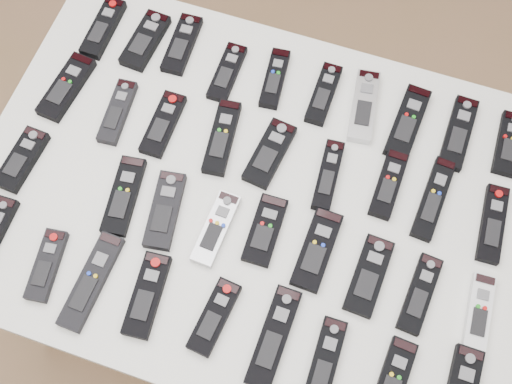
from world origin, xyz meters
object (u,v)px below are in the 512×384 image
(remote_4, at_px, (275,79))
(remote_25, at_px, (369,276))
(remote_23, at_px, (265,230))
(remote_24, at_px, (317,250))
(remote_20, at_px, (124,196))
(remote_12, at_px, (163,124))
(remote_6, at_px, (364,106))
(table, at_px, (256,205))
(remote_1, at_px, (145,40))
(remote_9, at_px, (510,144))
(remote_8, at_px, (458,133))
(remote_27, at_px, (479,313))
(remote_21, at_px, (165,210))
(remote_29, at_px, (47,265))
(remote_15, at_px, (328,175))
(remote_33, at_px, (274,337))
(remote_17, at_px, (433,199))
(remote_11, at_px, (118,112))
(remote_5, at_px, (324,94))
(remote_30, at_px, (91,281))
(remote_14, at_px, (270,153))
(remote_2, at_px, (182,44))
(remote_10, at_px, (67,87))
(remote_3, at_px, (227,73))
(remote_13, at_px, (222,137))
(remote_7, at_px, (407,122))
(remote_16, at_px, (389,184))
(remote_34, at_px, (324,365))
(remote_35, at_px, (393,381))
(remote_26, at_px, (420,294))
(remote_31, at_px, (147,295))
(remote_22, at_px, (216,229))
(remote_18, at_px, (493,224))

(remote_4, relative_size, remote_25, 0.93)
(remote_23, xyz_separation_m, remote_24, (0.12, -0.01, 0.00))
(remote_20, bearing_deg, remote_12, 78.01)
(remote_6, bearing_deg, remote_24, -97.82)
(table, xyz_separation_m, remote_1, (-0.38, 0.29, 0.07))
(remote_9, height_order, remote_24, remote_24)
(remote_8, bearing_deg, remote_27, -71.09)
(remote_21, bearing_deg, remote_29, -143.05)
(remote_15, distance_m, remote_33, 0.37)
(remote_12, xyz_separation_m, remote_24, (0.42, -0.17, 0.00))
(remote_17, xyz_separation_m, remote_23, (-0.32, -0.19, -0.00))
(remote_9, distance_m, remote_11, 0.90)
(remote_6, height_order, remote_29, remote_6)
(remote_5, relative_size, remote_30, 0.76)
(remote_29, relative_size, remote_30, 0.73)
(remote_5, height_order, remote_14, remote_5)
(remote_2, height_order, remote_10, remote_10)
(remote_10, distance_m, remote_20, 0.32)
(remote_8, bearing_deg, remote_12, -161.69)
(remote_3, height_order, remote_21, remote_21)
(remote_2, height_order, remote_25, same)
(remote_2, bearing_deg, remote_29, -98.74)
(remote_13, relative_size, remote_17, 0.93)
(remote_15, bearing_deg, remote_7, 50.12)
(remote_9, relative_size, remote_16, 0.99)
(remote_21, bearing_deg, remote_6, 39.95)
(remote_16, relative_size, remote_34, 0.87)
(remote_27, bearing_deg, remote_6, 128.83)
(table, xyz_separation_m, remote_16, (0.27, 0.11, 0.07))
(remote_20, bearing_deg, remote_35, -24.16)
(remote_21, xyz_separation_m, remote_26, (0.56, -0.00, -0.00))
(remote_1, distance_m, remote_11, 0.20)
(remote_4, relative_size, remote_31, 0.90)
(remote_3, xyz_separation_m, remote_17, (0.53, -0.16, 0.00))
(remote_9, height_order, remote_21, remote_21)
(remote_1, xyz_separation_m, remote_8, (0.77, -0.00, -0.00))
(remote_21, relative_size, remote_25, 1.03)
(remote_23, height_order, remote_31, remote_31)
(remote_17, relative_size, remote_22, 1.17)
(table, relative_size, remote_27, 7.78)
(remote_26, bearing_deg, remote_25, -177.01)
(remote_12, height_order, remote_27, same)
(remote_5, bearing_deg, remote_16, -40.80)
(remote_6, xyz_separation_m, remote_13, (-0.28, -0.18, 0.00))
(remote_12, distance_m, remote_35, 0.74)
(remote_6, bearing_deg, remote_12, -162.83)
(remote_20, bearing_deg, remote_18, 6.35)
(remote_8, bearing_deg, remote_17, -94.52)
(remote_4, xyz_separation_m, remote_14, (0.05, -0.19, 0.00))
(remote_14, distance_m, remote_23, 0.18)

